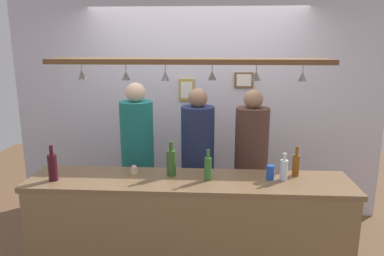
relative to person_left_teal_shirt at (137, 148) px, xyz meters
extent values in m
cube|color=silver|center=(0.59, 0.71, 0.27)|extent=(4.40, 0.06, 2.60)
cube|color=brown|center=(0.59, -0.74, -0.07)|extent=(2.70, 0.55, 0.04)
cube|color=olive|center=(0.59, -0.99, -0.56)|extent=(2.65, 0.04, 0.94)
cube|color=brown|center=(0.59, -0.69, 0.92)|extent=(2.20, 0.36, 0.04)
cylinder|color=silver|center=(-0.31, -0.62, 0.90)|extent=(0.06, 0.06, 0.00)
cylinder|color=silver|center=(-0.31, -0.62, 0.87)|extent=(0.01, 0.01, 0.06)
cone|color=silver|center=(-0.31, -0.62, 0.80)|extent=(0.07, 0.07, 0.08)
cylinder|color=silver|center=(0.08, -0.67, 0.90)|extent=(0.06, 0.06, 0.00)
cylinder|color=silver|center=(0.08, -0.67, 0.87)|extent=(0.01, 0.01, 0.06)
cone|color=silver|center=(0.08, -0.67, 0.80)|extent=(0.07, 0.07, 0.08)
cylinder|color=silver|center=(0.40, -0.72, 0.90)|extent=(0.06, 0.06, 0.00)
cylinder|color=silver|center=(0.40, -0.72, 0.87)|extent=(0.01, 0.01, 0.06)
cone|color=silver|center=(0.40, -0.72, 0.80)|extent=(0.07, 0.07, 0.08)
cylinder|color=silver|center=(0.77, -0.62, 0.90)|extent=(0.06, 0.06, 0.00)
cylinder|color=silver|center=(0.77, -0.62, 0.87)|extent=(0.01, 0.01, 0.06)
cone|color=silver|center=(0.77, -0.62, 0.80)|extent=(0.07, 0.07, 0.08)
cylinder|color=silver|center=(1.12, -0.64, 0.90)|extent=(0.06, 0.06, 0.00)
cylinder|color=silver|center=(1.12, -0.64, 0.87)|extent=(0.01, 0.01, 0.06)
cone|color=silver|center=(1.12, -0.64, 0.80)|extent=(0.07, 0.07, 0.08)
cylinder|color=silver|center=(1.47, -0.69, 0.90)|extent=(0.06, 0.06, 0.00)
cylinder|color=silver|center=(1.47, -0.69, 0.87)|extent=(0.01, 0.01, 0.06)
cone|color=silver|center=(1.47, -0.69, 0.80)|extent=(0.07, 0.07, 0.08)
cube|color=#2D334C|center=(0.00, 0.00, -0.63)|extent=(0.17, 0.18, 0.81)
cylinder|color=#1E7A75|center=(0.00, 0.00, 0.13)|extent=(0.34, 0.34, 0.71)
sphere|color=beige|center=(0.00, 0.00, 0.58)|extent=(0.20, 0.20, 0.20)
cube|color=#2D334C|center=(0.63, 0.00, -0.64)|extent=(0.17, 0.18, 0.79)
cylinder|color=navy|center=(0.63, 0.00, 0.10)|extent=(0.34, 0.34, 0.68)
sphere|color=#9E7556|center=(0.63, 0.00, 0.53)|extent=(0.20, 0.20, 0.20)
cube|color=#2D334C|center=(1.18, 0.00, -0.64)|extent=(0.17, 0.18, 0.78)
cylinder|color=brown|center=(1.18, 0.00, 0.09)|extent=(0.34, 0.34, 0.68)
sphere|color=#9E7556|center=(1.18, 0.00, 0.52)|extent=(0.19, 0.19, 0.19)
cylinder|color=#336B2D|center=(0.75, -0.74, 0.05)|extent=(0.06, 0.06, 0.19)
cylinder|color=#336B2D|center=(0.75, -0.74, 0.18)|extent=(0.03, 0.03, 0.07)
cylinder|color=#380F19|center=(-0.53, -0.83, 0.06)|extent=(0.08, 0.08, 0.22)
cylinder|color=#380F19|center=(-0.53, -0.83, 0.21)|extent=(0.03, 0.03, 0.08)
cylinder|color=#2D5623|center=(0.43, -0.65, 0.06)|extent=(0.08, 0.08, 0.22)
cylinder|color=#2D5623|center=(0.43, -0.65, 0.21)|extent=(0.03, 0.03, 0.08)
cylinder|color=silver|center=(1.37, -0.70, 0.04)|extent=(0.06, 0.06, 0.17)
cylinder|color=silver|center=(1.37, -0.70, 0.15)|extent=(0.03, 0.03, 0.06)
cylinder|color=brown|center=(1.49, -0.60, 0.04)|extent=(0.06, 0.06, 0.18)
cylinder|color=brown|center=(1.49, -0.60, 0.17)|extent=(0.03, 0.03, 0.08)
cylinder|color=#1E4CB2|center=(1.26, -0.70, 0.01)|extent=(0.07, 0.07, 0.12)
cylinder|color=beige|center=(0.10, -0.63, -0.03)|extent=(0.06, 0.06, 0.04)
sphere|color=pink|center=(0.10, -0.63, 0.00)|extent=(0.05, 0.05, 0.05)
cube|color=#B29338|center=(0.47, 0.67, 0.52)|extent=(0.18, 0.02, 0.26)
cube|color=white|center=(0.47, 0.66, 0.52)|extent=(0.14, 0.01, 0.20)
cube|color=brown|center=(1.13, 0.67, 0.64)|extent=(0.22, 0.02, 0.18)
cube|color=white|center=(1.13, 0.66, 0.64)|extent=(0.17, 0.01, 0.14)
camera|label=1|loc=(0.78, -3.57, 1.05)|focal=33.78mm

